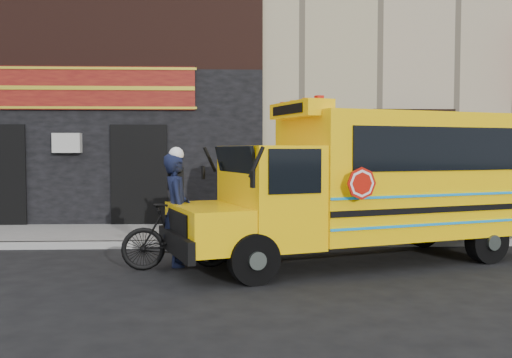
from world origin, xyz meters
The scene contains 7 objects.
ground centered at (0.00, 0.00, 0.00)m, with size 120.00×120.00×0.00m, color black.
curb centered at (0.00, 2.60, 0.07)m, with size 40.00×0.20×0.15m, color gray.
sidewalk centered at (0.00, 4.10, 0.07)m, with size 40.00×3.00×0.15m, color #65635E.
building centered at (-0.04, 10.45, 6.13)m, with size 20.00×10.70×12.00m.
school_bus centered at (1.89, 1.06, 1.51)m, with size 7.22×4.25×2.92m.
bicycle centered at (-1.76, 0.46, 0.58)m, with size 0.54×1.93×1.16m, color black.
cyclist centered at (-1.77, 0.50, 0.99)m, with size 0.72×0.47×1.97m, color black.
Camera 1 is at (-0.81, -9.45, 2.09)m, focal length 40.00 mm.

